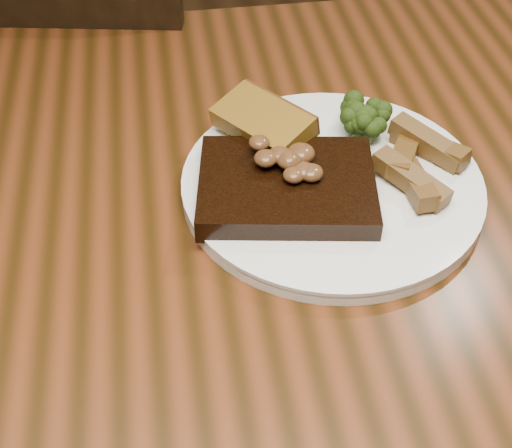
{
  "coord_description": "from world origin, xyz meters",
  "views": [
    {
      "loc": [
        -0.05,
        -0.48,
        1.23
      ],
      "look_at": [
        0.02,
        -0.02,
        0.78
      ],
      "focal_mm": 50.0,
      "sensor_mm": 36.0,
      "label": 1
    }
  ],
  "objects_px": {
    "plate": "(332,186)",
    "potato_wedges": "(417,171)",
    "steak": "(287,187)",
    "garlic_bread": "(263,137)",
    "dining_table": "(236,299)",
    "chair_far": "(80,124)"
  },
  "relations": [
    {
      "from": "plate",
      "to": "potato_wedges",
      "type": "height_order",
      "value": "potato_wedges"
    },
    {
      "from": "steak",
      "to": "garlic_bread",
      "type": "bearing_deg",
      "value": 106.16
    },
    {
      "from": "plate",
      "to": "steak",
      "type": "height_order",
      "value": "steak"
    },
    {
      "from": "steak",
      "to": "potato_wedges",
      "type": "xyz_separation_m",
      "value": [
        0.13,
        0.01,
        -0.0
      ]
    },
    {
      "from": "garlic_bread",
      "to": "steak",
      "type": "bearing_deg",
      "value": -30.69
    },
    {
      "from": "steak",
      "to": "dining_table",
      "type": "bearing_deg",
      "value": -139.22
    },
    {
      "from": "dining_table",
      "to": "potato_wedges",
      "type": "relative_size",
      "value": 14.72
    },
    {
      "from": "dining_table",
      "to": "potato_wedges",
      "type": "distance_m",
      "value": 0.23
    },
    {
      "from": "dining_table",
      "to": "steak",
      "type": "xyz_separation_m",
      "value": [
        0.06,
        0.03,
        0.12
      ]
    },
    {
      "from": "plate",
      "to": "steak",
      "type": "bearing_deg",
      "value": -162.13
    },
    {
      "from": "plate",
      "to": "garlic_bread",
      "type": "relative_size",
      "value": 2.98
    },
    {
      "from": "dining_table",
      "to": "plate",
      "type": "relative_size",
      "value": 5.28
    },
    {
      "from": "dining_table",
      "to": "chair_far",
      "type": "relative_size",
      "value": 1.79
    },
    {
      "from": "dining_table",
      "to": "potato_wedges",
      "type": "xyz_separation_m",
      "value": [
        0.19,
        0.04,
        0.12
      ]
    },
    {
      "from": "steak",
      "to": "garlic_bread",
      "type": "xyz_separation_m",
      "value": [
        -0.01,
        0.08,
        -0.0
      ]
    },
    {
      "from": "garlic_bread",
      "to": "potato_wedges",
      "type": "relative_size",
      "value": 0.94
    },
    {
      "from": "plate",
      "to": "garlic_bread",
      "type": "xyz_separation_m",
      "value": [
        -0.06,
        0.07,
        0.02
      ]
    },
    {
      "from": "chair_far",
      "to": "steak",
      "type": "bearing_deg",
      "value": 126.47
    },
    {
      "from": "potato_wedges",
      "to": "garlic_bread",
      "type": "bearing_deg",
      "value": 151.26
    },
    {
      "from": "steak",
      "to": "potato_wedges",
      "type": "bearing_deg",
      "value": 11.64
    },
    {
      "from": "dining_table",
      "to": "plate",
      "type": "xyz_separation_m",
      "value": [
        0.11,
        0.05,
        0.1
      ]
    },
    {
      "from": "chair_far",
      "to": "steak",
      "type": "xyz_separation_m",
      "value": [
        0.26,
        -0.53,
        0.28
      ]
    }
  ]
}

